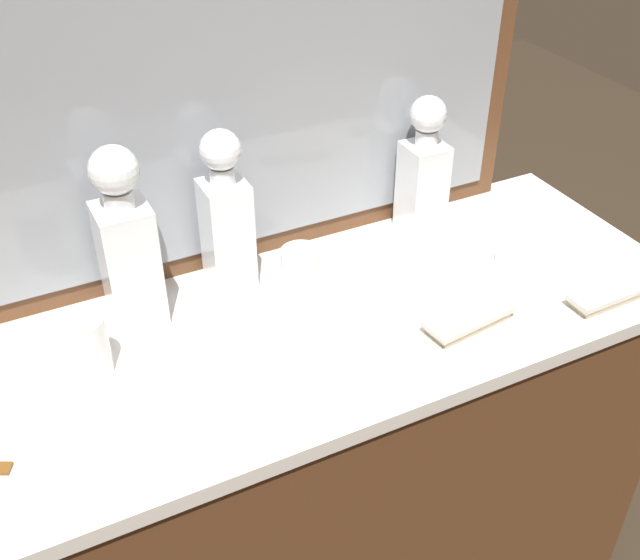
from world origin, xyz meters
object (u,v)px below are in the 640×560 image
(crystal_decanter_rear, at_px, (227,226))
(porcelain_dish, at_px, (516,257))
(crystal_tumbler_rear, at_px, (84,349))
(silver_brush_front, at_px, (469,319))
(crystal_decanter_center, at_px, (128,254))
(crystal_decanter_left, at_px, (423,179))
(silver_brush_far_left, at_px, (608,295))
(crystal_tumbler_right, at_px, (302,275))

(crystal_decanter_rear, relative_size, porcelain_dish, 3.82)
(crystal_decanter_rear, height_order, porcelain_dish, crystal_decanter_rear)
(crystal_tumbler_rear, xyz_separation_m, silver_brush_front, (0.60, -0.17, -0.04))
(crystal_decanter_center, bearing_deg, crystal_decanter_left, 2.40)
(crystal_decanter_left, distance_m, crystal_tumbler_rear, 0.71)
(crystal_decanter_rear, distance_m, crystal_tumbler_rear, 0.32)
(silver_brush_front, relative_size, silver_brush_far_left, 1.09)
(crystal_decanter_rear, height_order, silver_brush_front, crystal_decanter_rear)
(porcelain_dish, bearing_deg, silver_brush_front, -148.26)
(crystal_tumbler_right, distance_m, silver_brush_front, 0.30)
(crystal_decanter_rear, bearing_deg, silver_brush_front, -42.96)
(crystal_decanter_left, bearing_deg, crystal_decanter_rear, -179.18)
(crystal_decanter_left, xyz_separation_m, silver_brush_far_left, (0.17, -0.35, -0.10))
(crystal_tumbler_right, distance_m, silver_brush_far_left, 0.54)
(crystal_decanter_rear, height_order, crystal_tumbler_right, crystal_decanter_rear)
(silver_brush_far_left, bearing_deg, crystal_tumbler_right, 151.35)
(crystal_decanter_left, height_order, crystal_tumbler_rear, crystal_decanter_left)
(silver_brush_far_left, relative_size, porcelain_dish, 1.94)
(crystal_decanter_rear, height_order, crystal_decanter_center, crystal_decanter_center)
(crystal_decanter_rear, distance_m, crystal_decanter_left, 0.41)
(crystal_decanter_left, xyz_separation_m, crystal_tumbler_rear, (-0.69, -0.13, -0.07))
(crystal_decanter_left, distance_m, porcelain_dish, 0.23)
(crystal_decanter_left, height_order, porcelain_dish, crystal_decanter_left)
(crystal_tumbler_right, bearing_deg, crystal_tumbler_rear, -175.12)
(silver_brush_front, bearing_deg, crystal_tumbler_right, 136.34)
(crystal_tumbler_right, bearing_deg, crystal_decanter_center, 165.78)
(crystal_decanter_left, xyz_separation_m, silver_brush_front, (-0.09, -0.30, -0.10))
(silver_brush_far_left, bearing_deg, crystal_decanter_rear, 148.81)
(crystal_decanter_center, xyz_separation_m, silver_brush_far_left, (0.75, -0.33, -0.12))
(porcelain_dish, bearing_deg, crystal_tumbler_right, 168.74)
(crystal_decanter_rear, relative_size, silver_brush_far_left, 1.96)
(crystal_tumbler_right, height_order, porcelain_dish, crystal_tumbler_right)
(crystal_decanter_left, relative_size, crystal_tumbler_right, 2.97)
(crystal_decanter_left, distance_m, silver_brush_far_left, 0.40)
(crystal_tumbler_right, relative_size, silver_brush_far_left, 0.62)
(crystal_tumbler_rear, bearing_deg, crystal_tumbler_right, 4.88)
(crystal_decanter_rear, height_order, silver_brush_far_left, crystal_decanter_rear)
(crystal_tumbler_rear, bearing_deg, silver_brush_front, -15.84)
(crystal_decanter_rear, relative_size, crystal_tumbler_right, 3.18)
(crystal_tumbler_rear, height_order, silver_brush_front, crystal_tumbler_rear)
(crystal_decanter_left, relative_size, crystal_tumbler_rear, 2.66)
(crystal_decanter_left, bearing_deg, crystal_tumbler_rear, -169.53)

